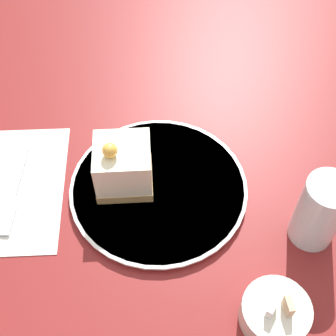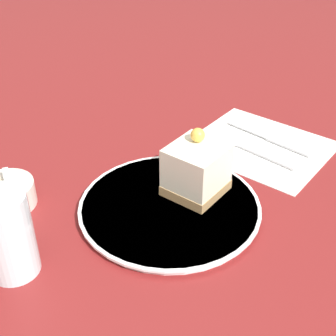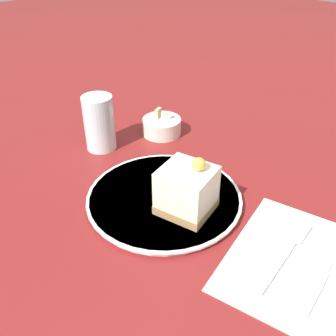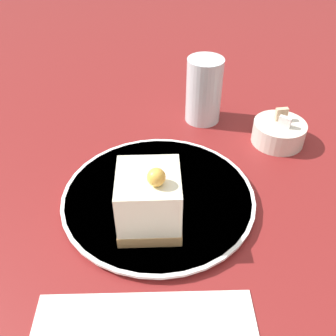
# 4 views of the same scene
# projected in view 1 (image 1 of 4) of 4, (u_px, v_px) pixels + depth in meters

# --- Properties ---
(ground_plane) EXTENTS (4.00, 4.00, 0.00)m
(ground_plane) POSITION_uv_depth(u_px,v_px,m) (132.00, 198.00, 0.71)
(ground_plane) COLOR maroon
(plate) EXTENTS (0.27, 0.27, 0.01)m
(plate) POSITION_uv_depth(u_px,v_px,m) (159.00, 188.00, 0.71)
(plate) COLOR white
(plate) RESTS_ON ground_plane
(cake_slice) EXTENTS (0.10, 0.09, 0.10)m
(cake_slice) POSITION_uv_depth(u_px,v_px,m) (123.00, 166.00, 0.68)
(cake_slice) COLOR #AD8451
(cake_slice) RESTS_ON plate
(fork) EXTENTS (0.03, 0.17, 0.00)m
(fork) POSITION_uv_depth(u_px,v_px,m) (13.00, 194.00, 0.71)
(fork) COLOR silver
(fork) RESTS_ON napkin
(sugar_bowl) EXTENTS (0.09, 0.09, 0.06)m
(sugar_bowl) POSITION_uv_depth(u_px,v_px,m) (275.00, 313.00, 0.59)
(sugar_bowl) COLOR silver
(sugar_bowl) RESTS_ON ground_plane
(drinking_glass) EXTENTS (0.06, 0.06, 0.12)m
(drinking_glass) POSITION_uv_depth(u_px,v_px,m) (320.00, 212.00, 0.63)
(drinking_glass) COLOR silver
(drinking_glass) RESTS_ON ground_plane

